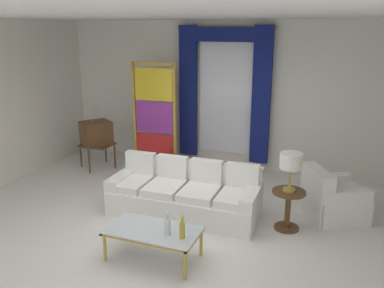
# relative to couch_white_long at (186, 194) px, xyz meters

# --- Properties ---
(ground_plane) EXTENTS (16.00, 16.00, 0.00)m
(ground_plane) POSITION_rel_couch_white_long_xyz_m (-0.02, -0.59, -0.31)
(ground_plane) COLOR white
(wall_rear) EXTENTS (8.00, 0.12, 3.00)m
(wall_rear) POSITION_rel_couch_white_long_xyz_m (-0.02, 2.47, 1.19)
(wall_rear) COLOR white
(wall_rear) RESTS_ON ground
(ceiling_slab) EXTENTS (8.00, 7.60, 0.04)m
(ceiling_slab) POSITION_rel_couch_white_long_xyz_m (-0.02, 0.21, 2.71)
(ceiling_slab) COLOR white
(curtained_window) EXTENTS (2.00, 0.17, 2.70)m
(curtained_window) POSITION_rel_couch_white_long_xyz_m (-0.10, 2.31, 1.44)
(curtained_window) COLOR white
(curtained_window) RESTS_ON ground
(couch_white_long) EXTENTS (2.36, 0.97, 0.86)m
(couch_white_long) POSITION_rel_couch_white_long_xyz_m (0.00, 0.00, 0.00)
(couch_white_long) COLOR white
(couch_white_long) RESTS_ON ground
(coffee_table) EXTENTS (1.17, 0.63, 0.41)m
(coffee_table) POSITION_rel_couch_white_long_xyz_m (0.12, -1.39, 0.07)
(coffee_table) COLOR silver
(coffee_table) RESTS_ON ground
(bottle_blue_decanter) EXTENTS (0.07, 0.07, 0.30)m
(bottle_blue_decanter) POSITION_rel_couch_white_long_xyz_m (0.55, -1.46, 0.22)
(bottle_blue_decanter) COLOR gold
(bottle_blue_decanter) RESTS_ON coffee_table
(bottle_crystal_tall) EXTENTS (0.07, 0.07, 0.31)m
(bottle_crystal_tall) POSITION_rel_couch_white_long_xyz_m (0.35, -1.44, 0.23)
(bottle_crystal_tall) COLOR silver
(bottle_crystal_tall) RESTS_ON coffee_table
(vintage_tv) EXTENTS (0.75, 0.77, 1.35)m
(vintage_tv) POSITION_rel_couch_white_long_xyz_m (-2.53, 1.30, 0.42)
(vintage_tv) COLOR brown
(vintage_tv) RESTS_ON ground
(armchair_white) EXTENTS (1.10, 1.09, 0.80)m
(armchair_white) POSITION_rel_couch_white_long_xyz_m (2.16, 0.65, -0.02)
(armchair_white) COLOR white
(armchair_white) RESTS_ON ground
(stained_glass_divider) EXTENTS (0.95, 0.05, 2.20)m
(stained_glass_divider) POSITION_rel_couch_white_long_xyz_m (-1.36, 1.67, 0.75)
(stained_glass_divider) COLOR gold
(stained_glass_divider) RESTS_ON ground
(peacock_figurine) EXTENTS (0.44, 0.60, 0.50)m
(peacock_figurine) POSITION_rel_couch_white_long_xyz_m (-1.03, 1.27, -0.09)
(peacock_figurine) COLOR beige
(peacock_figurine) RESTS_ON ground
(round_side_table) EXTENTS (0.48, 0.48, 0.59)m
(round_side_table) POSITION_rel_couch_white_long_xyz_m (1.59, 0.02, 0.05)
(round_side_table) COLOR brown
(round_side_table) RESTS_ON ground
(table_lamp_brass) EXTENTS (0.32, 0.32, 0.57)m
(table_lamp_brass) POSITION_rel_couch_white_long_xyz_m (1.59, 0.02, 0.72)
(table_lamp_brass) COLOR #B29338
(table_lamp_brass) RESTS_ON round_side_table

